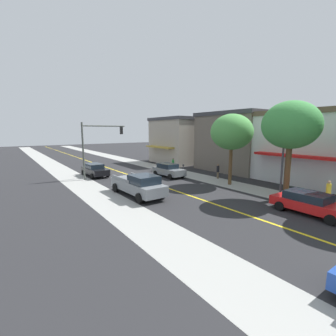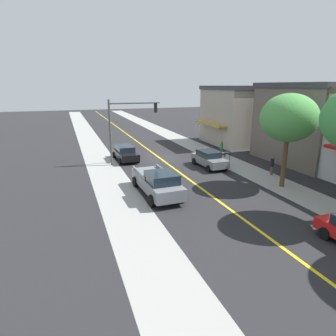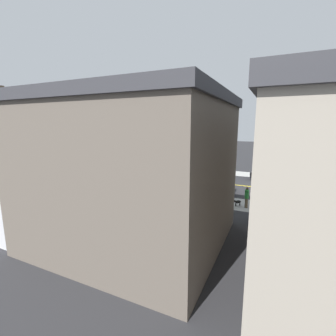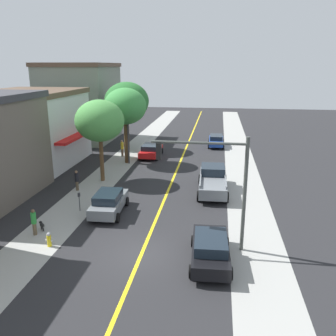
{
  "view_description": "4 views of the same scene",
  "coord_description": "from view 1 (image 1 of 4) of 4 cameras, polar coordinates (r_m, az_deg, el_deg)",
  "views": [
    {
      "loc": [
        12.85,
        28.16,
        5.46
      ],
      "look_at": [
        -0.64,
        8.93,
        1.78
      ],
      "focal_mm": 25.71,
      "sensor_mm": 36.0,
      "label": 1
    },
    {
      "loc": [
        9.49,
        29.64,
        7.61
      ],
      "look_at": [
        1.98,
        8.39,
        1.26
      ],
      "focal_mm": 31.46,
      "sensor_mm": 36.0,
      "label": 2
    },
    {
      "loc": [
        -25.23,
        -0.44,
        6.39
      ],
      "look_at": [
        0.77,
        11.63,
        1.07
      ],
      "focal_mm": 25.01,
      "sensor_mm": 36.0,
      "label": 3
    },
    {
      "loc": [
        3.84,
        -16.75,
        9.79
      ],
      "look_at": [
        -0.16,
        11.29,
        1.62
      ],
      "focal_mm": 38.0,
      "sensor_mm": 36.0,
      "label": 4
    }
  ],
  "objects": [
    {
      "name": "brick_apartment_block",
      "position": [
        29.93,
        31.77,
        4.33
      ],
      "size": [
        9.35,
        10.78,
        7.5
      ],
      "rotation": [
        0.0,
        0.0,
        -1.57
      ],
      "color": "silver",
      "rests_on": "ground"
    },
    {
      "name": "corner_shop_building",
      "position": [
        35.01,
        16.8,
        6.07
      ],
      "size": [
        9.0,
        9.79,
        7.88
      ],
      "rotation": [
        0.0,
        0.0,
        -1.57
      ],
      "color": "#665B51",
      "rests_on": "ground"
    },
    {
      "name": "grey_sedan_left_curb",
      "position": [
        28.54,
        0.09,
        -0.46
      ],
      "size": [
        2.14,
        4.44,
        1.57
      ],
      "rotation": [
        0.0,
        0.0,
        1.61
      ],
      "color": "slate",
      "rests_on": "ground"
    },
    {
      "name": "road_centerline_stripe",
      "position": [
        31.43,
        -10.37,
        -1.24
      ],
      "size": [
        0.2,
        126.0,
        0.0
      ],
      "primitive_type": "cube",
      "color": "yellow",
      "rests_on": "ground"
    },
    {
      "name": "pedestrian_green_shirt",
      "position": [
        33.56,
        1.2,
        1.06
      ],
      "size": [
        0.31,
        0.31,
        1.65
      ],
      "rotation": [
        0.0,
        0.0,
        6.06
      ],
      "color": "brown",
      "rests_on": "ground"
    },
    {
      "name": "street_lamp",
      "position": [
        20.74,
        25.74,
        4.9
      ],
      "size": [
        0.7,
        0.36,
        7.1
      ],
      "color": "#38383D",
      "rests_on": "ground"
    },
    {
      "name": "traffic_light_mast",
      "position": [
        28.38,
        -16.56,
        6.15
      ],
      "size": [
        5.08,
        0.32,
        6.34
      ],
      "rotation": [
        0.0,
        0.0,
        3.14
      ],
      "color": "#474C47",
      "rests_on": "ground"
    },
    {
      "name": "street_tree_left_near",
      "position": [
        24.85,
        14.86,
        8.22
      ],
      "size": [
        4.16,
        4.16,
        7.09
      ],
      "color": "brown",
      "rests_on": "ground"
    },
    {
      "name": "sidewalk_right",
      "position": [
        29.43,
        -21.51,
        -2.41
      ],
      "size": [
        3.11,
        126.0,
        0.01
      ],
      "primitive_type": "cube",
      "color": "#9E9E99",
      "rests_on": "ground"
    },
    {
      "name": "pedestrian_black_shirt",
      "position": [
        28.0,
        11.74,
        -0.65
      ],
      "size": [
        0.31,
        0.31,
        1.69
      ],
      "rotation": [
        0.0,
        0.0,
        1.15
      ],
      "color": "brown",
      "rests_on": "ground"
    },
    {
      "name": "black_sedan_right_curb",
      "position": [
        30.23,
        -16.98,
        -0.37
      ],
      "size": [
        2.23,
        4.74,
        1.5
      ],
      "rotation": [
        0.0,
        0.0,
        1.61
      ],
      "color": "black",
      "rests_on": "ground"
    },
    {
      "name": "street_tree_left_far",
      "position": [
        20.83,
        27.12,
        8.95
      ],
      "size": [
        4.29,
        4.29,
        7.7
      ],
      "color": "brown",
      "rests_on": "ground"
    },
    {
      "name": "grey_pickup_truck",
      "position": [
        20.34,
        -7.0,
        -3.98
      ],
      "size": [
        2.49,
        6.23,
        1.89
      ],
      "rotation": [
        0.0,
        0.0,
        1.6
      ],
      "color": "slate",
      "rests_on": "ground"
    },
    {
      "name": "parking_meter",
      "position": [
        29.73,
        3.65,
        0.02
      ],
      "size": [
        0.12,
        0.18,
        1.32
      ],
      "color": "#4C4C51",
      "rests_on": "ground"
    },
    {
      "name": "red_sedan_left_curb",
      "position": [
        18.4,
        30.57,
        -7.16
      ],
      "size": [
        2.16,
        4.8,
        1.44
      ],
      "rotation": [
        0.0,
        0.0,
        1.55
      ],
      "color": "red",
      "rests_on": "ground"
    },
    {
      "name": "small_dog",
      "position": [
        33.04,
        1.77,
        -0.03
      ],
      "size": [
        0.57,
        0.59,
        0.5
      ],
      "rotation": [
        0.0,
        0.0,
        2.31
      ],
      "color": "black",
      "rests_on": "ground"
    },
    {
      "name": "sidewalk_left",
      "position": [
        34.47,
        -0.87,
        -0.2
      ],
      "size": [
        3.11,
        126.0,
        0.01
      ],
      "primitive_type": "cube",
      "color": "#9E9E99",
      "rests_on": "ground"
    },
    {
      "name": "fire_hydrant",
      "position": [
        33.77,
        -2.07,
        0.31
      ],
      "size": [
        0.44,
        0.24,
        0.84
      ],
      "color": "yellow",
      "rests_on": "ground"
    },
    {
      "name": "pedestrian_yellow_shirt",
      "position": [
        21.34,
        33.75,
        -4.74
      ],
      "size": [
        0.33,
        0.33,
        1.84
      ],
      "rotation": [
        0.0,
        0.0,
        6.26
      ],
      "color": "brown",
      "rests_on": "ground"
    },
    {
      "name": "pale_office_building",
      "position": [
        42.62,
        5.12,
        6.64
      ],
      "size": [
        12.78,
        9.02,
        7.58
      ],
      "rotation": [
        0.0,
        0.0,
        -1.57
      ],
      "color": "#A39989",
      "rests_on": "ground"
    },
    {
      "name": "ground_plane",
      "position": [
        31.43,
        -10.37,
        -1.24
      ],
      "size": [
        140.0,
        140.0,
        0.0
      ],
      "primitive_type": "plane",
      "color": "#262628"
    }
  ]
}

